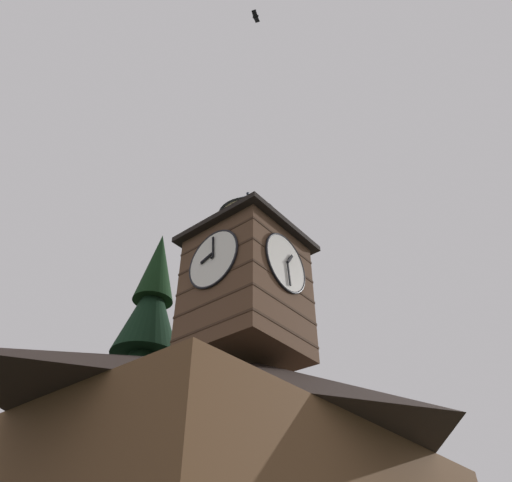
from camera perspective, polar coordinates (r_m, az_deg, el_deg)
building_main at (r=17.33m, az=0.25°, el=-27.41°), size 16.21×10.10×8.42m
clock_tower at (r=19.97m, az=-1.16°, el=-4.76°), size 4.80×4.80×8.80m
pine_tree_behind at (r=22.07m, az=-14.95°, el=-21.68°), size 6.76×6.76×17.52m
moon at (r=46.76m, az=-19.60°, el=-17.06°), size 1.48×1.48×1.48m
flying_bird_high at (r=20.27m, az=-0.04°, el=25.85°), size 0.55×0.34×0.14m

